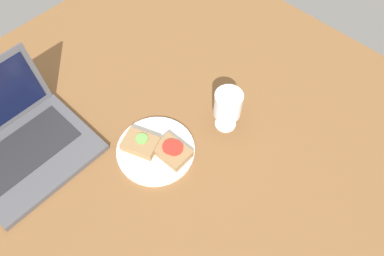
# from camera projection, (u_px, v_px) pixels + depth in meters

# --- Properties ---
(wooden_table) EXTENTS (1.40, 1.40, 0.03)m
(wooden_table) POSITION_uv_depth(u_px,v_px,m) (170.00, 142.00, 1.06)
(wooden_table) COLOR brown
(wooden_table) RESTS_ON ground
(plate) EXTENTS (0.21, 0.21, 0.01)m
(plate) POSITION_uv_depth(u_px,v_px,m) (157.00, 151.00, 1.02)
(plate) COLOR silver
(plate) RESTS_ON wooden_table
(sandwich_with_tomato) EXTENTS (0.07, 0.09, 0.03)m
(sandwich_with_tomato) POSITION_uv_depth(u_px,v_px,m) (172.00, 151.00, 0.99)
(sandwich_with_tomato) COLOR #937047
(sandwich_with_tomato) RESTS_ON plate
(sandwich_with_cucumber) EXTENTS (0.09, 0.11, 0.03)m
(sandwich_with_cucumber) POSITION_uv_depth(u_px,v_px,m) (141.00, 143.00, 1.01)
(sandwich_with_cucumber) COLOR #937047
(sandwich_with_cucumber) RESTS_ON plate
(wine_glass) EXTENTS (0.08, 0.08, 0.13)m
(wine_glass) POSITION_uv_depth(u_px,v_px,m) (228.00, 106.00, 1.00)
(wine_glass) COLOR white
(wine_glass) RESTS_ON wooden_table
(laptop) EXTENTS (0.32, 0.30, 0.20)m
(laptop) POSITION_uv_depth(u_px,v_px,m) (20.00, 142.00, 1.00)
(laptop) COLOR #4C4C51
(laptop) RESTS_ON wooden_table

